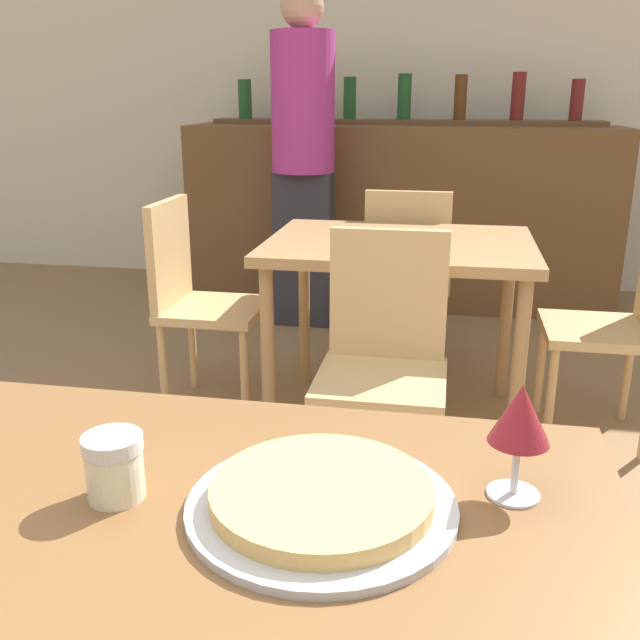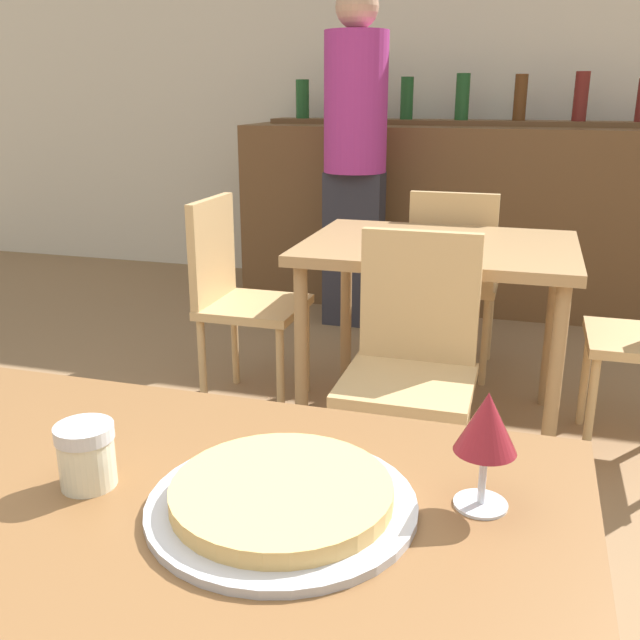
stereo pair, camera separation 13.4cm
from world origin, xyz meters
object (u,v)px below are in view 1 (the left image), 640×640
Objects in this scene: pizza_tray at (322,499)px; chair_far_side_right at (623,313)px; person_standing at (303,149)px; chair_far_side_back at (407,269)px; cheese_shaker at (114,466)px; chair_far_side_front at (384,351)px; wine_glass at (520,417)px; chair_far_side_left at (195,292)px.

chair_far_side_right is at bearing 67.45° from pizza_tray.
person_standing is (-1.46, 1.20, 0.49)m from chair_far_side_right.
chair_far_side_back is 9.84× the size of cheese_shaker.
wine_glass is (0.29, -1.26, 0.39)m from chair_far_side_front.
wine_glass is (-0.55, -1.82, 0.39)m from chair_far_side_right.
wine_glass is at bearing 10.89° from cheese_shaker.
chair_far_side_front is at bearing 80.47° from cheese_shaker.
pizza_tray is 2.19× the size of wine_glass.
person_standing is at bearing 109.56° from chair_far_side_front.
person_standing reaches higher than pizza_tray.
chair_far_side_back is 2.48m from pizza_tray.
pizza_tray is 0.27m from wine_glass.
chair_far_side_front is at bearing -123.87° from chair_far_side_left.
cheese_shaker is 0.56× the size of wine_glass.
chair_far_side_front is at bearing 102.85° from wine_glass.
chair_far_side_back is (-0.00, 1.12, 0.00)m from chair_far_side_front.
chair_far_side_front is 1.35m from wine_glass.
chair_far_side_front reaches higher than cheese_shaker.
chair_far_side_back is 0.48× the size of person_standing.
pizza_tray is 3.18m from person_standing.
cheese_shaker is (-1.06, -1.92, 0.32)m from chair_far_side_right.
chair_far_side_left is 2.04m from cheese_shaker.
wine_glass reaches higher than chair_far_side_back.
chair_far_side_front is 1.12m from chair_far_side_back.
chair_far_side_back is at bearing -123.87° from chair_far_side_right.
chair_far_side_front is 1.37m from pizza_tray.
person_standing reaches higher than wine_glass.
chair_far_side_left is at bearing 107.48° from cheese_shaker.
chair_far_side_right is 0.48× the size of person_standing.
cheese_shaker is (0.60, -1.92, 0.32)m from chair_far_side_left.
chair_far_side_left is 1.67m from chair_far_side_right.
chair_far_side_back is at bearing 90.00° from chair_far_side_front.
chair_far_side_left reaches higher than cheese_shaker.
wine_glass is at bearing -77.15° from chair_far_side_front.
chair_far_side_right is at bearing 146.13° from chair_far_side_back.
person_standing is at bearing 102.16° from pizza_tray.
chair_far_side_left is at bearing -90.00° from chair_far_side_right.
chair_far_side_right is at bearing 61.06° from cheese_shaker.
chair_far_side_right is 1.94m from wine_glass.
wine_glass reaches higher than cheese_shaker.
chair_far_side_front is 1.00× the size of chair_far_side_right.
pizza_tray is at bearing -22.55° from chair_far_side_right.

